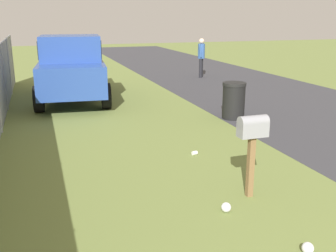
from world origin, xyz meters
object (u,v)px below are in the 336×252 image
object	(u,v)px
pickup_truck	(72,66)
trash_bin	(234,101)
pedestrian	(201,55)
mailbox	(253,133)

from	to	relation	value
pickup_truck	trash_bin	xyz separation A→B (m)	(-3.80, -3.84, -0.61)
pickup_truck	pedestrian	world-z (taller)	pickup_truck
mailbox	trash_bin	bearing A→B (deg)	-25.07
mailbox	pedestrian	distance (m)	12.07
pickup_truck	pedestrian	size ratio (longest dim) A/B	2.99
pickup_truck	trash_bin	distance (m)	5.44
mailbox	pickup_truck	distance (m)	8.35
pickup_truck	pedestrian	bearing A→B (deg)	124.23
pickup_truck	mailbox	bearing A→B (deg)	18.31
mailbox	pickup_truck	world-z (taller)	pickup_truck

